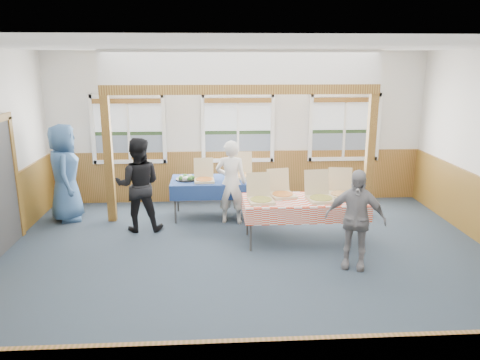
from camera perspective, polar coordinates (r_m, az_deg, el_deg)
name	(u,v)px	position (r m, az deg, el deg)	size (l,w,h in m)	color
floor	(251,268)	(7.13, 1.38, -10.71)	(8.00, 8.00, 0.00)	#26343E
ceiling	(253,46)	(6.44, 1.57, 15.96)	(8.00, 8.00, 0.00)	white
wall_back	(238,128)	(10.04, -0.27, 6.36)	(8.00, 8.00, 0.00)	silver
wall_front	(296,276)	(3.31, 6.82, -11.60)	(8.00, 8.00, 0.00)	silver
wainscot_back	(238,176)	(10.22, -0.25, 0.50)	(7.98, 0.05, 1.10)	brown
window_left	(128,126)	(10.12, -13.46, 6.48)	(1.56, 0.10, 1.46)	white
window_mid	(238,125)	(9.98, -0.25, 6.77)	(1.56, 0.10, 1.46)	white
window_right	(345,124)	(10.37, 12.63, 6.72)	(1.56, 0.10, 1.46)	white
post_left	(109,160)	(9.12, -15.72, 2.39)	(0.15, 0.15, 2.40)	#5D3514
post_right	(370,156)	(9.42, 15.55, 2.79)	(0.15, 0.15, 2.40)	#5D3514
cross_beam	(241,89)	(8.75, 0.18, 10.99)	(5.15, 0.18, 0.18)	#5D3514
table_left	(225,182)	(9.13, -1.85, -0.22)	(2.17, 1.14, 0.76)	#353535
table_right	(304,202)	(7.94, 7.86, -2.67)	(2.20, 1.39, 0.76)	#353535
pizza_box_a	(204,178)	(9.00, -4.40, 0.27)	(0.40, 0.48, 0.41)	#CBB787
pizza_box_b	(242,174)	(9.28, 0.27, 0.79)	(0.42, 0.52, 0.46)	#CBB787
pizza_box_c	(261,198)	(7.70, 2.52, -2.17)	(0.45, 0.53, 0.44)	#CBB787
pizza_box_d	(282,192)	(8.02, 5.12, -1.52)	(0.49, 0.56, 0.44)	#CBB787
pizza_box_e	(320,196)	(7.88, 9.75, -1.96)	(0.48, 0.56, 0.47)	#CBB787
pizza_box_f	(341,192)	(8.19, 12.21, -1.46)	(0.48, 0.56, 0.45)	#CBB787
veggie_tray	(186,178)	(9.12, -6.57, 0.21)	(0.41, 0.41, 0.09)	black
drink_glass	(359,198)	(7.88, 14.32, -2.16)	(0.07, 0.07, 0.15)	olive
woman_white	(231,182)	(8.75, -1.09, -0.28)	(0.58, 0.38, 1.59)	silver
woman_black	(138,185)	(8.57, -12.29, -0.57)	(0.83, 0.64, 1.70)	black
man_blue	(65,173)	(9.49, -20.59, 0.82)	(0.91, 0.59, 1.87)	#355885
person_grey	(355,219)	(7.11, 13.86, -4.66)	(0.88, 0.37, 1.51)	gray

